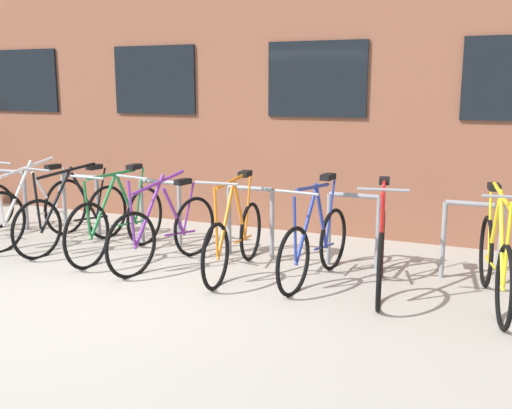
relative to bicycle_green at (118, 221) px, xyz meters
name	(u,v)px	position (x,y,z in m)	size (l,w,h in m)	color
ground_plane	(88,299)	(0.60, -1.34, -0.40)	(42.00, 42.00, 0.00)	#B2ADA0
storefront_building	(308,53)	(0.60, 5.24, 2.13)	(28.00, 6.79, 5.06)	brown
bike_rack	(204,209)	(0.82, 0.56, 0.10)	(6.59, 0.05, 0.82)	gray
bicycle_green	(118,221)	(0.00, 0.00, 0.00)	(0.44, 1.81, 1.04)	black
bicycle_black	(74,216)	(-0.70, 0.09, -0.01)	(0.45, 1.78, 1.05)	black
bicycle_blue	(315,244)	(2.37, -0.01, -0.02)	(0.44, 1.61, 1.07)	black
bicycle_yellow	(495,261)	(4.05, -0.02, 0.00)	(0.45, 1.78, 1.10)	black
bicycle_red	(381,250)	(3.04, -0.05, -0.01)	(0.45, 1.67, 1.09)	black
bicycle_white	(35,211)	(-1.30, 0.08, 0.00)	(0.44, 1.78, 1.10)	black
bicycle_orange	(235,237)	(1.52, -0.08, -0.02)	(0.44, 1.71, 1.06)	black
bicycle_purple	(165,231)	(0.70, -0.13, -0.02)	(0.52, 1.66, 1.06)	black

